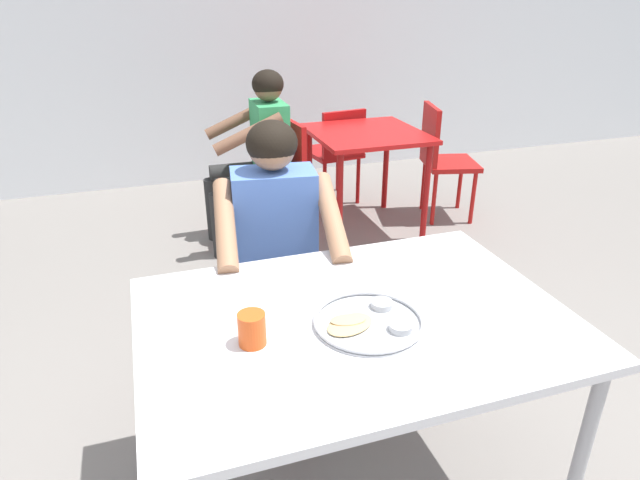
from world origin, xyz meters
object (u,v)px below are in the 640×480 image
at_px(chair_red_left, 279,172).
at_px(chair_red_far, 336,149).
at_px(thali_tray, 368,321).
at_px(table_background_red, 366,145).
at_px(diner_foreground, 278,242).
at_px(chair_foreground, 272,264).
at_px(drinking_cup, 252,328).
at_px(patron_background, 256,144).
at_px(chair_red_right, 441,154).
at_px(table_foreground, 355,334).

height_order(chair_red_left, chair_red_far, chair_red_left).
distance_m(thali_tray, table_background_red, 2.45).
bearing_deg(diner_foreground, chair_foreground, 83.85).
relative_size(drinking_cup, patron_background, 0.08).
relative_size(table_background_red, chair_red_right, 0.90).
xyz_separation_m(table_foreground, patron_background, (0.17, 2.21, 0.02)).
bearing_deg(chair_foreground, table_foreground, -86.62).
relative_size(diner_foreground, chair_red_far, 1.51).
xyz_separation_m(thali_tray, chair_red_far, (0.93, 2.83, -0.31)).
distance_m(chair_foreground, patron_background, 1.36).
bearing_deg(thali_tray, table_foreground, 110.68).
bearing_deg(chair_red_left, chair_red_far, 40.91).
bearing_deg(patron_background, table_foreground, -94.50).
xyz_separation_m(thali_tray, chair_red_left, (0.31, 2.29, -0.28)).
height_order(thali_tray, chair_red_right, chair_red_right).
xyz_separation_m(chair_red_right, chair_red_far, (-0.65, 0.54, -0.04)).
height_order(chair_red_left, patron_background, patron_background).
bearing_deg(chair_red_far, diner_foreground, -115.81).
distance_m(thali_tray, drinking_cup, 0.35).
distance_m(drinking_cup, chair_red_far, 3.11).
height_order(drinking_cup, table_background_red, drinking_cup).
bearing_deg(drinking_cup, thali_tray, -2.10).
xyz_separation_m(drinking_cup, chair_red_right, (1.93, 2.27, -0.30)).
distance_m(thali_tray, chair_red_left, 2.33).
xyz_separation_m(chair_foreground, chair_red_right, (1.65, 1.35, -0.00)).
bearing_deg(table_foreground, chair_foreground, 93.38).
relative_size(chair_red_left, chair_red_far, 1.05).
bearing_deg(patron_background, chair_red_far, 36.32).
bearing_deg(patron_background, thali_tray, -93.88).
distance_m(table_background_red, chair_red_left, 0.65).
height_order(thali_tray, chair_red_left, chair_red_left).
bearing_deg(chair_red_left, table_background_red, -3.23).
distance_m(chair_red_right, chair_red_far, 0.85).
relative_size(drinking_cup, table_background_red, 0.12).
bearing_deg(patron_background, diner_foreground, -99.18).
height_order(drinking_cup, patron_background, patron_background).
bearing_deg(table_background_red, chair_red_left, 176.77).
bearing_deg(table_foreground, drinking_cup, -172.93).
bearing_deg(patron_background, drinking_cup, -102.55).
relative_size(table_background_red, chair_red_left, 0.94).
xyz_separation_m(diner_foreground, table_background_red, (1.04, 1.55, -0.09)).
bearing_deg(chair_red_left, thali_tray, -97.71).
bearing_deg(table_background_red, drinking_cup, -119.93).
distance_m(thali_tray, diner_foreground, 0.72).
xyz_separation_m(table_foreground, chair_red_left, (0.33, 2.24, -0.20)).
relative_size(chair_foreground, patron_background, 0.73).
bearing_deg(table_background_red, thali_tray, -112.73).
bearing_deg(chair_foreground, chair_red_far, 62.15).
distance_m(table_foreground, chair_red_left, 2.27).
bearing_deg(chair_foreground, diner_foreground, -96.15).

